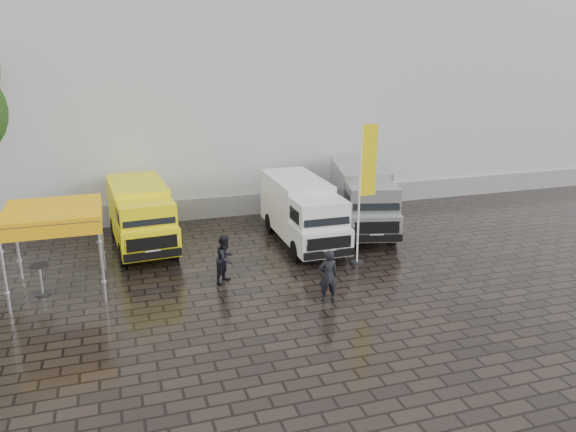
# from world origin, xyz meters

# --- Properties ---
(ground) EXTENTS (120.00, 120.00, 0.00)m
(ground) POSITION_xyz_m (0.00, 0.00, 0.00)
(ground) COLOR black
(ground) RESTS_ON ground
(exhibition_hall) EXTENTS (44.00, 16.00, 12.00)m
(exhibition_hall) POSITION_xyz_m (2.00, 16.00, 6.00)
(exhibition_hall) COLOR silver
(exhibition_hall) RESTS_ON ground
(hall_plinth) EXTENTS (44.00, 0.15, 1.00)m
(hall_plinth) POSITION_xyz_m (2.00, 7.95, 0.50)
(hall_plinth) COLOR gray
(hall_plinth) RESTS_ON ground
(van_yellow) EXTENTS (2.49, 5.62, 2.53)m
(van_yellow) POSITION_xyz_m (-6.77, 4.74, 1.27)
(van_yellow) COLOR #FFEF0D
(van_yellow) RESTS_ON ground
(van_white) EXTENTS (2.02, 5.97, 2.58)m
(van_white) POSITION_xyz_m (-0.46, 3.25, 1.29)
(van_white) COLOR white
(van_white) RESTS_ON ground
(van_silver) EXTENTS (3.56, 6.56, 2.70)m
(van_silver) POSITION_xyz_m (2.68, 4.28, 1.35)
(van_silver) COLOR #9DA0A2
(van_silver) RESTS_ON ground
(canopy_tent) EXTENTS (2.98, 2.98, 2.85)m
(canopy_tent) POSITION_xyz_m (-9.65, 1.24, 2.65)
(canopy_tent) COLOR silver
(canopy_tent) RESTS_ON ground
(flagpole) EXTENTS (0.88, 0.50, 5.40)m
(flagpole) POSITION_xyz_m (0.97, 0.57, 3.04)
(flagpole) COLOR black
(flagpole) RESTS_ON ground
(cocktail_table) EXTENTS (0.60, 0.60, 1.05)m
(cocktail_table) POSITION_xyz_m (-10.23, 1.06, 0.52)
(cocktail_table) COLOR black
(cocktail_table) RESTS_ON ground
(wheelie_bin) EXTENTS (0.70, 0.70, 1.03)m
(wheelie_bin) POSITION_xyz_m (5.49, 7.51, 0.51)
(wheelie_bin) COLOR black
(wheelie_bin) RESTS_ON ground
(person_front) EXTENTS (0.66, 0.47, 1.72)m
(person_front) POSITION_xyz_m (-1.49, -2.20, 0.86)
(person_front) COLOR black
(person_front) RESTS_ON ground
(person_tent) EXTENTS (1.03, 1.03, 1.68)m
(person_tent) POSITION_xyz_m (-4.27, 0.29, 0.84)
(person_tent) COLOR black
(person_tent) RESTS_ON ground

